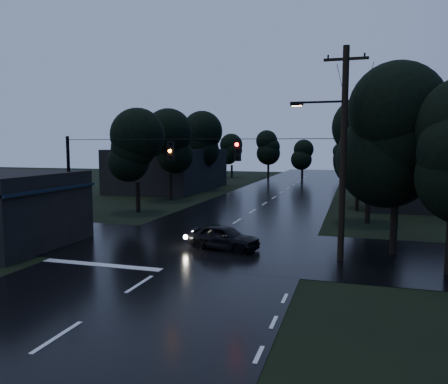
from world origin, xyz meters
The scene contains 17 objects.
ground centered at (0.00, 0.00, 0.00)m, with size 160.00×160.00×0.00m, color black.
main_road centered at (0.00, 30.00, 0.00)m, with size 12.00×120.00×0.02m, color black.
cross_street centered at (0.00, 12.00, 0.00)m, with size 60.00×9.00×0.02m, color black.
building_far_right centered at (14.00, 34.00, 2.20)m, with size 10.00×14.00×4.40m, color black.
building_far_left centered at (-14.00, 40.00, 2.50)m, with size 10.00×16.00×5.00m, color black.
utility_pole_main centered at (7.41, 11.00, 5.26)m, with size 3.50×0.30×10.00m.
utility_pole_far centered at (8.30, 28.00, 3.88)m, with size 2.00×0.30×7.50m.
anchor_pole_left centered at (-7.50, 11.00, 3.00)m, with size 0.18×0.18×6.00m, color black.
span_signals centered at (0.56, 10.99, 5.24)m, with size 15.00×0.37×1.12m.
tree_corner_near centered at (10.00, 13.00, 5.99)m, with size 4.48×4.48×9.44m.
tree_left_a centered at (-9.00, 22.00, 5.24)m, with size 3.92×3.92×8.26m.
tree_left_b centered at (-9.60, 30.00, 5.62)m, with size 4.20×4.20×8.85m.
tree_left_c centered at (-10.20, 40.00, 5.99)m, with size 4.48×4.48×9.44m.
tree_right_a centered at (9.00, 22.00, 5.62)m, with size 4.20×4.20×8.85m.
tree_right_b centered at (9.60, 30.00, 5.99)m, with size 4.48×4.48×9.44m.
tree_right_c centered at (10.20, 40.00, 6.37)m, with size 4.76×4.76×10.03m.
car centered at (1.50, 11.62, 0.66)m, with size 1.56×3.89×1.32m, color black.
Camera 1 is at (8.01, -10.11, 5.49)m, focal length 35.00 mm.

